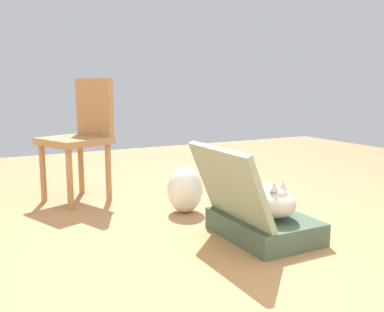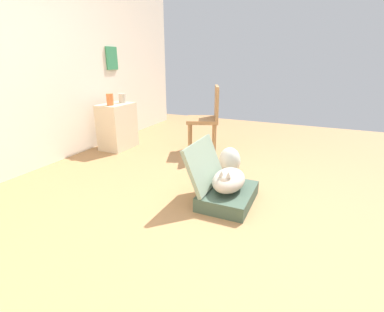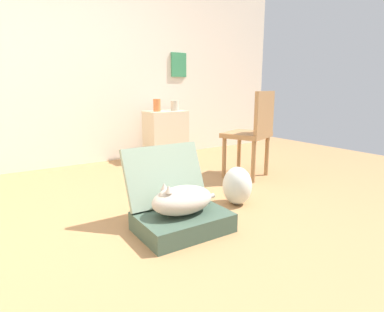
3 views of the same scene
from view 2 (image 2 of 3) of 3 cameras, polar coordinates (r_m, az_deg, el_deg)
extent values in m
plane|color=#9E7247|center=(2.57, 2.99, -10.03)|extent=(7.68, 7.68, 0.00)
cube|color=beige|center=(3.71, -32.91, 16.98)|extent=(6.40, 0.12, 2.60)
cube|color=#348151|center=(4.69, -16.20, 18.76)|extent=(0.24, 0.02, 0.34)
cube|color=#384C3D|center=(2.61, 7.42, -8.11)|extent=(0.61, 0.44, 0.13)
cube|color=gray|center=(2.57, 2.53, -1.67)|extent=(0.61, 0.20, 0.42)
ellipsoid|color=#B2A899|center=(2.54, 7.57, -4.95)|extent=(0.44, 0.28, 0.19)
sphere|color=#B2A899|center=(2.42, 6.76, -5.19)|extent=(0.11, 0.11, 0.11)
cone|color=#B2A899|center=(2.38, 7.53, -3.78)|extent=(0.05, 0.05, 0.05)
cone|color=#B2A899|center=(2.40, 6.13, -3.56)|extent=(0.05, 0.05, 0.05)
cylinder|color=#B2A899|center=(2.75, 7.90, -4.23)|extent=(0.20, 0.03, 0.07)
ellipsoid|color=silver|center=(3.20, 7.73, -1.03)|extent=(0.24, 0.25, 0.32)
cube|color=beige|center=(4.26, -15.09, 5.94)|extent=(0.52, 0.36, 0.66)
cylinder|color=#CC6B38|center=(4.08, -16.55, 11.11)|extent=(0.10, 0.10, 0.16)
cylinder|color=#B7AD99|center=(4.27, -14.17, 11.46)|extent=(0.10, 0.10, 0.13)
cylinder|color=olive|center=(4.13, -0.27, 4.64)|extent=(0.04, 0.04, 0.44)
cylinder|color=olive|center=(3.78, -0.52, 3.29)|extent=(0.04, 0.04, 0.44)
cylinder|color=olive|center=(4.12, 4.49, 4.57)|extent=(0.04, 0.04, 0.44)
cylinder|color=olive|center=(3.78, 4.66, 3.22)|extent=(0.04, 0.04, 0.44)
cube|color=olive|center=(3.89, 2.14, 7.44)|extent=(0.57, 0.56, 0.05)
cube|color=olive|center=(3.86, 5.09, 10.96)|extent=(0.41, 0.19, 0.44)
camera|label=1|loc=(2.17, -55.87, 0.60)|focal=39.78mm
camera|label=3|loc=(1.63, 65.40, -2.30)|focal=29.83mm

